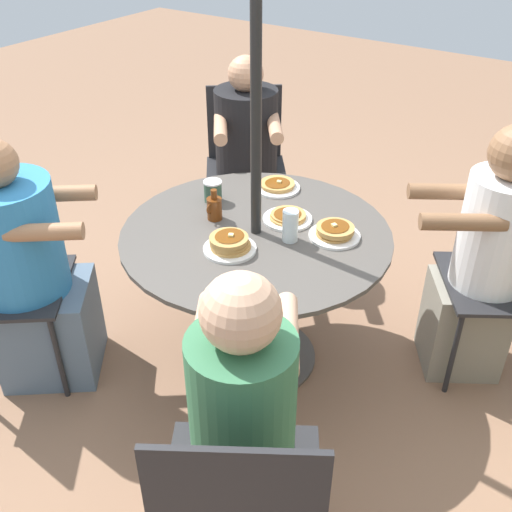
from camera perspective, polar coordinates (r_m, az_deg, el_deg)
name	(u,v)px	position (r m, az deg, el deg)	size (l,w,h in m)	color
ground_plane	(256,356)	(2.99, 0.00, -9.49)	(12.00, 12.00, 0.00)	#8C664C
patio_table	(256,261)	(2.63, 0.00, -0.51)	(1.16, 1.16, 0.72)	#4C4742
umbrella_pole	(256,170)	(2.41, 0.00, 8.22)	(0.04, 0.04, 2.01)	black
diner_north	(483,265)	(2.79, 20.83, -0.80)	(0.53, 0.58, 1.21)	gray
patio_chair_east	(245,156)	(3.67, -1.01, 9.47)	(0.66, 0.66, 0.93)	#232326
diner_east	(247,169)	(3.51, -0.89, 8.25)	(0.60, 0.57, 1.18)	#3D3D42
diner_south	(30,278)	(2.78, -20.71, -1.94)	(0.60, 0.62, 1.16)	slate
patio_chair_west	(240,502)	(1.81, -1.52, -22.41)	(0.65, 0.65, 0.93)	#232326
diner_west	(244,444)	(1.89, -1.19, -17.49)	(0.56, 0.50, 1.20)	beige
pancake_plate_a	(278,186)	(2.89, 2.07, 6.67)	(0.22, 0.22, 0.04)	white
pancake_plate_b	(288,217)	(2.63, 3.04, 3.70)	(0.22, 0.22, 0.04)	white
pancake_plate_c	(230,244)	(2.42, -2.54, 1.18)	(0.22, 0.22, 0.08)	white
pancake_plate_d	(335,232)	(2.52, 7.51, 2.26)	(0.22, 0.22, 0.06)	white
syrup_bottle	(214,208)	(2.63, -3.99, 4.60)	(0.09, 0.07, 0.14)	#602D0F
coffee_cup	(213,191)	(2.78, -4.13, 6.19)	(0.09, 0.09, 0.10)	#33513D
drinking_glass_a	(290,226)	(2.46, 3.29, 2.90)	(0.07, 0.07, 0.14)	silver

